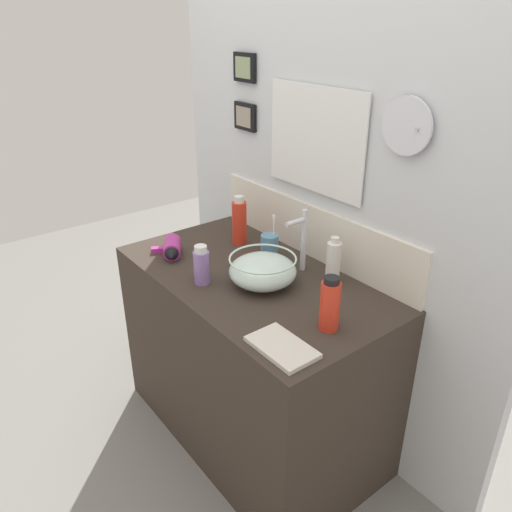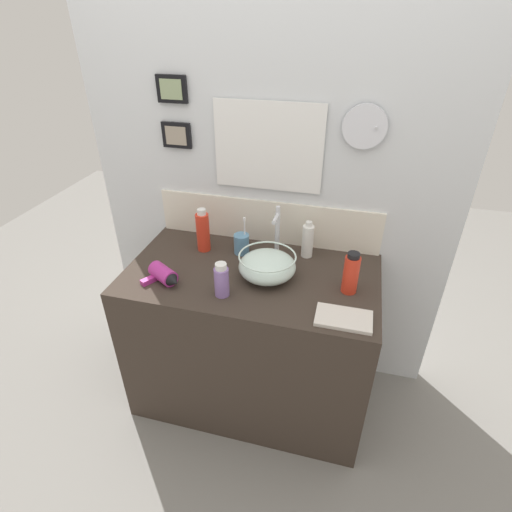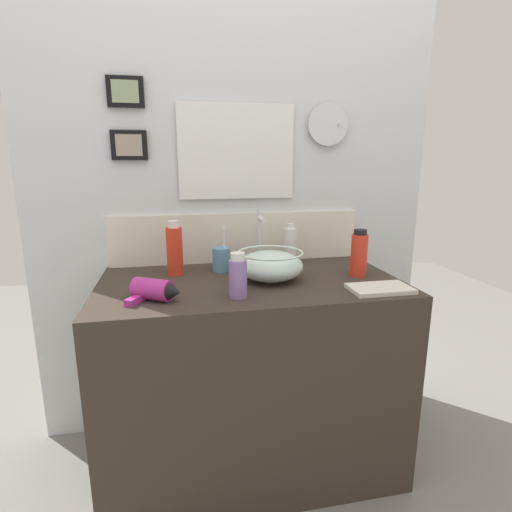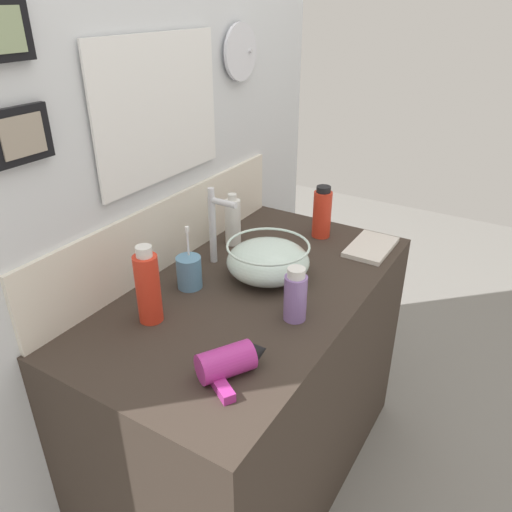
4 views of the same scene
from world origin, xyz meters
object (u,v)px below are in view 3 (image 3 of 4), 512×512
glass_bowl_sink (270,265)px  hand_towel (380,289)px  spray_bottle (175,250)px  soap_dispenser (359,254)px  hair_drier (155,290)px  faucet (260,235)px  shampoo_bottle (238,277)px  toothbrush_cup (221,259)px  lotion_bottle (290,246)px

glass_bowl_sink → hand_towel: 0.43m
spray_bottle → soap_dispenser: 0.77m
glass_bowl_sink → hair_drier: bearing=-160.5°
faucet → shampoo_bottle: size_ratio=1.65×
shampoo_bottle → hand_towel: 0.53m
toothbrush_cup → shampoo_bottle: toothbrush_cup is taller
glass_bowl_sink → spray_bottle: bearing=156.6°
shampoo_bottle → lotion_bottle: size_ratio=0.84×
faucet → toothbrush_cup: faucet is taller
faucet → soap_dispenser: faucet is taller
faucet → lotion_bottle: size_ratio=1.38×
glass_bowl_sink → soap_dispenser: soap_dispenser is taller
glass_bowl_sink → spray_bottle: spray_bottle is taller
toothbrush_cup → glass_bowl_sink: bearing=-45.5°
glass_bowl_sink → hair_drier: glass_bowl_sink is taller
spray_bottle → toothbrush_cup: bearing=5.1°
soap_dispenser → faucet: bearing=149.9°
faucet → spray_bottle: (-0.37, -0.04, -0.04)m
toothbrush_cup → lotion_bottle: size_ratio=1.03×
toothbrush_cup → shampoo_bottle: (0.02, -0.36, 0.02)m
shampoo_bottle → hair_drier: bearing=175.5°
shampoo_bottle → lotion_bottle: lotion_bottle is taller
glass_bowl_sink → spray_bottle: size_ratio=1.15×
hair_drier → shampoo_bottle: bearing=-4.5°
soap_dispenser → hand_towel: (-0.01, -0.20, -0.09)m
hair_drier → shampoo_bottle: shampoo_bottle is taller
faucet → hand_towel: size_ratio=1.17×
hair_drier → soap_dispenser: size_ratio=1.02×
shampoo_bottle → soap_dispenser: 0.56m
glass_bowl_sink → toothbrush_cup: bearing=134.5°
lotion_bottle → shampoo_bottle: bearing=-126.8°
soap_dispenser → lotion_bottle: 0.33m
spray_bottle → lotion_bottle: spray_bottle is taller
toothbrush_cup → soap_dispenser: toothbrush_cup is taller
faucet → glass_bowl_sink: bearing=-90.0°
shampoo_bottle → lotion_bottle: 0.52m
shampoo_bottle → lotion_bottle: bearing=53.2°
faucet → toothbrush_cup: bearing=-172.1°
toothbrush_cup → soap_dispenser: 0.58m
faucet → hair_drier: (-0.44, -0.36, -0.11)m
toothbrush_cup → shampoo_bottle: 0.36m
hair_drier → lotion_bottle: 0.71m
shampoo_bottle → hand_towel: size_ratio=0.71×
glass_bowl_sink → shampoo_bottle: shampoo_bottle is taller
hair_drier → hand_towel: hair_drier is taller
glass_bowl_sink → hand_towel: size_ratio=1.17×
hair_drier → shampoo_bottle: (0.28, -0.02, 0.04)m
glass_bowl_sink → lotion_bottle: (0.15, 0.23, 0.03)m
hand_towel → lotion_bottle: bearing=115.9°
toothbrush_cup → soap_dispenser: size_ratio=1.01×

